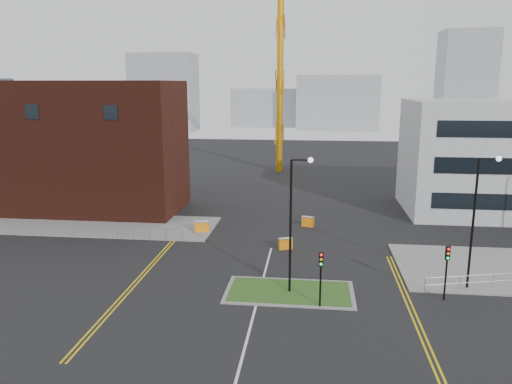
% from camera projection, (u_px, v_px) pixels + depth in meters
% --- Properties ---
extents(ground, '(200.00, 200.00, 0.00)m').
position_uv_depth(ground, '(243.00, 354.00, 25.89)').
color(ground, black).
rests_on(ground, ground).
extents(pavement_left, '(28.00, 8.00, 0.12)m').
position_uv_depth(pavement_left, '(75.00, 224.00, 49.48)').
color(pavement_left, slate).
rests_on(pavement_left, ground).
extents(island_kerb, '(8.60, 4.60, 0.08)m').
position_uv_depth(island_kerb, '(289.00, 292.00, 33.42)').
color(island_kerb, slate).
rests_on(island_kerb, ground).
extents(grass_island, '(8.00, 4.00, 0.12)m').
position_uv_depth(grass_island, '(289.00, 292.00, 33.42)').
color(grass_island, '#264717').
rests_on(grass_island, ground).
extents(brick_building, '(24.20, 10.07, 14.24)m').
position_uv_depth(brick_building, '(70.00, 148.00, 54.19)').
color(brick_building, '#421910').
rests_on(brick_building, ground).
extents(tower_crane, '(50.09, 19.23, 37.19)m').
position_uv_depth(tower_crane, '(318.00, 2.00, 75.34)').
color(tower_crane, orange).
rests_on(tower_crane, ground).
extents(streetlamp_island, '(1.46, 0.36, 9.18)m').
position_uv_depth(streetlamp_island, '(294.00, 215.00, 32.25)').
color(streetlamp_island, black).
rests_on(streetlamp_island, ground).
extents(streetlamp_right_near, '(1.46, 0.36, 9.18)m').
position_uv_depth(streetlamp_right_near, '(478.00, 212.00, 32.84)').
color(streetlamp_right_near, black).
rests_on(streetlamp_right_near, ground).
extents(traffic_light_island, '(0.28, 0.33, 3.65)m').
position_uv_depth(traffic_light_island, '(321.00, 269.00, 30.70)').
color(traffic_light_island, black).
rests_on(traffic_light_island, ground).
extents(traffic_light_right, '(0.28, 0.33, 3.65)m').
position_uv_depth(traffic_light_right, '(447.00, 263.00, 31.74)').
color(traffic_light_right, black).
rests_on(traffic_light_right, ground).
extents(railing_left, '(6.05, 0.05, 1.10)m').
position_uv_depth(railing_left, '(149.00, 232.00, 44.44)').
color(railing_left, gray).
rests_on(railing_left, ground).
extents(centre_line, '(0.15, 30.00, 0.01)m').
position_uv_depth(centre_line, '(248.00, 335.00, 27.83)').
color(centre_line, silver).
rests_on(centre_line, ground).
extents(yellow_left_a, '(0.12, 24.00, 0.01)m').
position_uv_depth(yellow_left_a, '(141.00, 274.00, 36.61)').
color(yellow_left_a, gold).
rests_on(yellow_left_a, ground).
extents(yellow_left_b, '(0.12, 24.00, 0.01)m').
position_uv_depth(yellow_left_b, '(145.00, 274.00, 36.57)').
color(yellow_left_b, gold).
rests_on(yellow_left_b, ground).
extents(yellow_right_a, '(0.12, 20.00, 0.01)m').
position_uv_depth(yellow_right_a, '(410.00, 312.00, 30.65)').
color(yellow_right_a, gold).
rests_on(yellow_right_a, ground).
extents(yellow_right_b, '(0.12, 20.00, 0.01)m').
position_uv_depth(yellow_right_b, '(415.00, 312.00, 30.61)').
color(yellow_right_b, gold).
rests_on(yellow_right_b, ground).
extents(skyline_a, '(18.00, 12.00, 22.00)m').
position_uv_depth(skyline_a, '(164.00, 93.00, 144.49)').
color(skyline_a, gray).
rests_on(skyline_a, ground).
extents(skyline_b, '(24.00, 12.00, 16.00)m').
position_uv_depth(skyline_b, '(337.00, 103.00, 149.21)').
color(skyline_b, gray).
rests_on(skyline_b, ground).
extents(skyline_c, '(14.00, 12.00, 28.00)m').
position_uv_depth(skyline_c, '(465.00, 82.00, 139.14)').
color(skyline_c, gray).
rests_on(skyline_c, ground).
extents(skyline_d, '(30.00, 12.00, 12.00)m').
position_uv_depth(skyline_d, '(279.00, 108.00, 161.37)').
color(skyline_d, gray).
rests_on(skyline_d, ground).
extents(barrier_left, '(1.37, 0.56, 1.12)m').
position_uv_depth(barrier_left, '(202.00, 226.00, 46.70)').
color(barrier_left, orange).
rests_on(barrier_left, ground).
extents(barrier_mid, '(1.24, 0.74, 0.99)m').
position_uv_depth(barrier_mid, '(308.00, 221.00, 48.73)').
color(barrier_mid, orange).
rests_on(barrier_mid, ground).
extents(barrier_right, '(1.23, 0.80, 0.98)m').
position_uv_depth(barrier_right, '(285.00, 243.00, 42.06)').
color(barrier_right, orange).
rests_on(barrier_right, ground).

